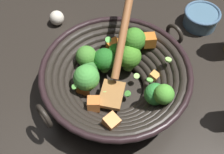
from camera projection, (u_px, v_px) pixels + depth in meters
name	position (u px, v px, depth m)	size (l,w,h in m)	color
ground_plane	(115.00, 91.00, 0.71)	(4.00, 4.00, 0.00)	#28231E
wok	(116.00, 76.00, 0.66)	(0.37, 0.34, 0.20)	black
prep_bowl	(201.00, 18.00, 0.82)	(0.10, 0.10, 0.05)	slate
garlic_bulb	(57.00, 18.00, 0.83)	(0.04, 0.04, 0.04)	silver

